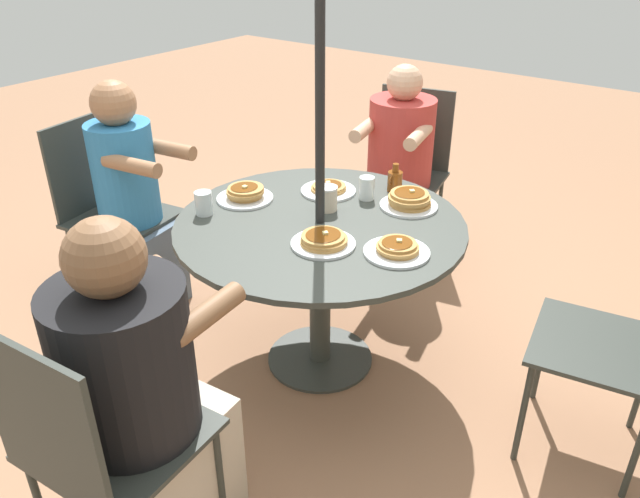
{
  "coord_description": "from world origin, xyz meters",
  "views": [
    {
      "loc": [
        1.85,
        1.39,
        1.86
      ],
      "look_at": [
        0.0,
        0.0,
        0.59
      ],
      "focal_mm": 35.0,
      "sensor_mm": 36.0,
      "label": 1
    }
  ],
  "objects_px": {
    "pancake_plate_a": "(328,189)",
    "pancake_plate_e": "(323,241)",
    "diner_north": "(142,408)",
    "diner_south": "(397,179)",
    "syrup_bottle": "(395,181)",
    "coffee_cup": "(328,198)",
    "diner_west": "(134,208)",
    "patio_chair_east": "(633,336)",
    "pancake_plate_d": "(245,194)",
    "pancake_plate_c": "(409,201)",
    "patio_chair_west": "(107,201)",
    "drinking_glass_b": "(204,203)",
    "patio_table": "(320,246)",
    "pancake_plate_b": "(397,249)",
    "patio_chair_north": "(92,441)",
    "drinking_glass_a": "(367,188)",
    "patio_chair_south": "(407,163)"
  },
  "relations": [
    {
      "from": "patio_chair_west",
      "to": "pancake_plate_a",
      "type": "distance_m",
      "value": 1.17
    },
    {
      "from": "patio_chair_north",
      "to": "pancake_plate_e",
      "type": "height_order",
      "value": "patio_chair_north"
    },
    {
      "from": "pancake_plate_c",
      "to": "pancake_plate_d",
      "type": "xyz_separation_m",
      "value": [
        0.37,
        -0.62,
        -0.0
      ]
    },
    {
      "from": "diner_west",
      "to": "pancake_plate_b",
      "type": "relative_size",
      "value": 4.7
    },
    {
      "from": "patio_table",
      "to": "pancake_plate_b",
      "type": "relative_size",
      "value": 4.81
    },
    {
      "from": "patio_chair_north",
      "to": "coffee_cup",
      "type": "height_order",
      "value": "patio_chair_north"
    },
    {
      "from": "patio_table",
      "to": "coffee_cup",
      "type": "relative_size",
      "value": 11.29
    },
    {
      "from": "patio_chair_north",
      "to": "diner_north",
      "type": "relative_size",
      "value": 0.82
    },
    {
      "from": "diner_south",
      "to": "pancake_plate_d",
      "type": "relative_size",
      "value": 4.57
    },
    {
      "from": "diner_north",
      "to": "diner_south",
      "type": "bearing_deg",
      "value": 93.4
    },
    {
      "from": "diner_north",
      "to": "patio_chair_east",
      "type": "bearing_deg",
      "value": 42.79
    },
    {
      "from": "patio_chair_south",
      "to": "pancake_plate_a",
      "type": "relative_size",
      "value": 3.82
    },
    {
      "from": "pancake_plate_e",
      "to": "patio_chair_north",
      "type": "bearing_deg",
      "value": -0.94
    },
    {
      "from": "diner_north",
      "to": "pancake_plate_a",
      "type": "height_order",
      "value": "diner_north"
    },
    {
      "from": "diner_west",
      "to": "pancake_plate_c",
      "type": "bearing_deg",
      "value": 103.18
    },
    {
      "from": "pancake_plate_b",
      "to": "pancake_plate_c",
      "type": "relative_size",
      "value": 1.0
    },
    {
      "from": "pancake_plate_d",
      "to": "syrup_bottle",
      "type": "bearing_deg",
      "value": 134.86
    },
    {
      "from": "diner_west",
      "to": "drinking_glass_b",
      "type": "xyz_separation_m",
      "value": [
        0.07,
        0.6,
        0.22
      ]
    },
    {
      "from": "patio_table",
      "to": "pancake_plate_d",
      "type": "distance_m",
      "value": 0.43
    },
    {
      "from": "pancake_plate_a",
      "to": "syrup_bottle",
      "type": "bearing_deg",
      "value": 128.96
    },
    {
      "from": "patio_chair_west",
      "to": "pancake_plate_e",
      "type": "height_order",
      "value": "patio_chair_west"
    },
    {
      "from": "syrup_bottle",
      "to": "diner_south",
      "type": "bearing_deg",
      "value": -151.64
    },
    {
      "from": "syrup_bottle",
      "to": "coffee_cup",
      "type": "distance_m",
      "value": 0.37
    },
    {
      "from": "pancake_plate_a",
      "to": "pancake_plate_e",
      "type": "height_order",
      "value": "pancake_plate_e"
    },
    {
      "from": "diner_west",
      "to": "diner_north",
      "type": "bearing_deg",
      "value": 43.38
    },
    {
      "from": "patio_chair_north",
      "to": "pancake_plate_a",
      "type": "height_order",
      "value": "patio_chair_north"
    },
    {
      "from": "patio_table",
      "to": "drinking_glass_a",
      "type": "height_order",
      "value": "drinking_glass_a"
    },
    {
      "from": "patio_chair_west",
      "to": "drinking_glass_a",
      "type": "relative_size",
      "value": 9.34
    },
    {
      "from": "pancake_plate_d",
      "to": "patio_chair_east",
      "type": "bearing_deg",
      "value": 97.95
    },
    {
      "from": "patio_chair_west",
      "to": "coffee_cup",
      "type": "relative_size",
      "value": 8.97
    },
    {
      "from": "diner_west",
      "to": "pancake_plate_a",
      "type": "distance_m",
      "value": 1.0
    },
    {
      "from": "patio_table",
      "to": "pancake_plate_e",
      "type": "distance_m",
      "value": 0.24
    },
    {
      "from": "patio_chair_west",
      "to": "pancake_plate_b",
      "type": "relative_size",
      "value": 3.82
    },
    {
      "from": "pancake_plate_a",
      "to": "pancake_plate_e",
      "type": "bearing_deg",
      "value": 33.97
    },
    {
      "from": "patio_chair_south",
      "to": "pancake_plate_a",
      "type": "bearing_deg",
      "value": 84.27
    },
    {
      "from": "diner_south",
      "to": "syrup_bottle",
      "type": "bearing_deg",
      "value": 106.15
    },
    {
      "from": "patio_chair_east",
      "to": "syrup_bottle",
      "type": "bearing_deg",
      "value": 67.61
    },
    {
      "from": "patio_chair_south",
      "to": "diner_west",
      "type": "relative_size",
      "value": 0.81
    },
    {
      "from": "patio_chair_east",
      "to": "pancake_plate_d",
      "type": "distance_m",
      "value": 1.64
    },
    {
      "from": "drinking_glass_b",
      "to": "pancake_plate_d",
      "type": "bearing_deg",
      "value": 170.4
    },
    {
      "from": "patio_chair_east",
      "to": "diner_west",
      "type": "height_order",
      "value": "diner_west"
    },
    {
      "from": "syrup_bottle",
      "to": "drinking_glass_b",
      "type": "bearing_deg",
      "value": -36.78
    },
    {
      "from": "patio_chair_east",
      "to": "pancake_plate_a",
      "type": "distance_m",
      "value": 1.38
    },
    {
      "from": "patio_chair_west",
      "to": "pancake_plate_a",
      "type": "xyz_separation_m",
      "value": [
        -0.46,
        1.06,
        0.18
      ]
    },
    {
      "from": "pancake_plate_e",
      "to": "coffee_cup",
      "type": "distance_m",
      "value": 0.32
    },
    {
      "from": "diner_south",
      "to": "drinking_glass_b",
      "type": "xyz_separation_m",
      "value": [
        1.25,
        -0.22,
        0.25
      ]
    },
    {
      "from": "pancake_plate_a",
      "to": "drinking_glass_b",
      "type": "height_order",
      "value": "drinking_glass_b"
    },
    {
      "from": "diner_south",
      "to": "patio_chair_south",
      "type": "bearing_deg",
      "value": -90.0
    },
    {
      "from": "patio_table",
      "to": "pancake_plate_d",
      "type": "xyz_separation_m",
      "value": [
        0.02,
        -0.4,
        0.14
      ]
    },
    {
      "from": "diner_south",
      "to": "pancake_plate_c",
      "type": "distance_m",
      "value": 0.84
    }
  ]
}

